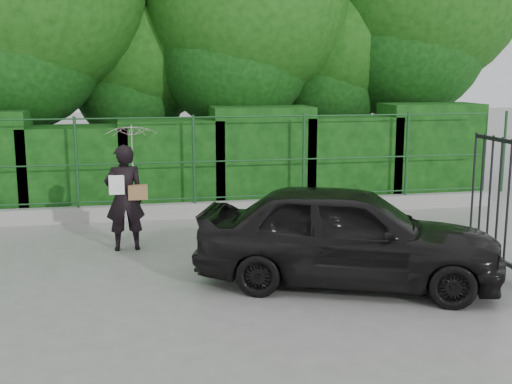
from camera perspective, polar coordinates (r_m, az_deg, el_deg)
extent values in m
plane|color=gray|center=(8.92, -5.27, -8.74)|extent=(80.00, 80.00, 0.00)
cube|color=#9E9E99|center=(13.20, -7.20, -1.68)|extent=(14.00, 0.25, 0.30)
cylinder|color=#1A4420|center=(13.04, -15.67, 2.54)|extent=(0.06, 0.06, 1.80)
cylinder|color=#1A4420|center=(13.05, -5.55, 2.90)|extent=(0.06, 0.06, 1.80)
cylinder|color=#1A4420|center=(13.45, 4.26, 3.15)|extent=(0.06, 0.06, 1.80)
cylinder|color=#1A4420|center=(14.22, 13.27, 3.30)|extent=(0.06, 0.06, 1.80)
cylinder|color=#1A4420|center=(15.30, 21.18, 3.37)|extent=(0.06, 0.06, 1.80)
cylinder|color=#1A4420|center=(13.15, -7.22, -0.61)|extent=(13.60, 0.03, 0.03)
cylinder|color=#1A4420|center=(13.02, -7.30, 2.62)|extent=(13.60, 0.03, 0.03)
cylinder|color=#1A4420|center=(12.93, -7.40, 6.57)|extent=(13.60, 0.03, 0.03)
cube|color=black|center=(14.08, -15.69, 1.94)|extent=(2.20, 1.20, 1.83)
cube|color=black|center=(14.04, -7.54, 2.45)|extent=(2.20, 1.20, 1.93)
cube|color=black|center=(14.27, 0.50, 3.20)|extent=(2.20, 1.20, 2.20)
cube|color=black|center=(14.81, 8.12, 2.90)|extent=(2.20, 1.20, 1.96)
cube|color=black|center=(15.55, 15.13, 3.51)|extent=(2.20, 1.20, 2.23)
cylinder|color=black|center=(15.75, -19.09, 7.54)|extent=(0.36, 0.36, 4.50)
cylinder|color=black|center=(16.93, -9.90, 6.02)|extent=(0.36, 0.36, 3.25)
sphere|color=#14470F|center=(16.89, -10.12, 12.63)|extent=(3.90, 3.90, 3.90)
cylinder|color=black|center=(16.14, -0.90, 7.73)|extent=(0.36, 0.36, 4.25)
cylinder|color=black|center=(17.44, 6.87, 6.65)|extent=(0.36, 0.36, 3.50)
sphere|color=#14470F|center=(17.42, 7.03, 13.55)|extent=(4.20, 4.20, 4.20)
cylinder|color=black|center=(17.74, 13.55, 8.52)|extent=(0.36, 0.36, 4.75)
cube|color=black|center=(10.30, 21.28, -5.89)|extent=(0.05, 2.00, 0.06)
cylinder|color=black|center=(10.13, 21.47, -0.92)|extent=(0.04, 0.04, 1.90)
cylinder|color=black|center=(10.34, 20.74, -0.65)|extent=(0.04, 0.04, 1.90)
cylinder|color=black|center=(10.55, 20.04, -0.39)|extent=(0.04, 0.04, 1.90)
cylinder|color=black|center=(10.76, 19.37, -0.14)|extent=(0.04, 0.04, 1.90)
cylinder|color=black|center=(10.97, 18.72, 0.10)|extent=(0.04, 0.04, 1.90)
imported|color=black|center=(10.87, -11.59, -0.51)|extent=(0.68, 0.47, 1.78)
imported|color=beige|center=(10.79, -10.96, 3.84)|extent=(0.86, 0.88, 0.79)
cube|color=olive|center=(10.77, -10.45, -0.01)|extent=(0.32, 0.15, 0.24)
cube|color=white|center=(10.71, -12.29, 0.62)|extent=(0.25, 0.02, 0.32)
imported|color=black|center=(9.06, 8.15, -3.77)|extent=(4.52, 3.10, 1.43)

